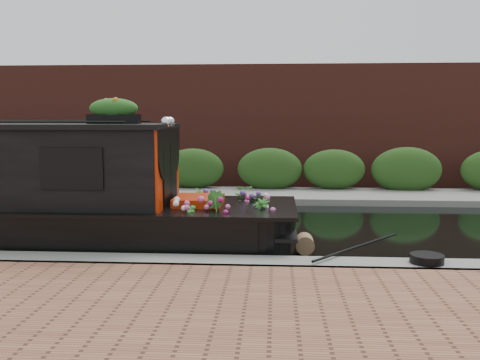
{
  "coord_description": "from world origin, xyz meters",
  "views": [
    {
      "loc": [
        2.54,
        -10.82,
        2.32
      ],
      "look_at": [
        1.87,
        -0.6,
        1.1
      ],
      "focal_mm": 40.0,
      "sensor_mm": 36.0,
      "label": 1
    }
  ],
  "objects": [
    {
      "name": "near_bank_coping",
      "position": [
        0.0,
        -3.3,
        0.0
      ],
      "size": [
        40.0,
        0.6,
        0.5
      ],
      "primitive_type": "cube",
      "color": "slate",
      "rests_on": "ground"
    },
    {
      "name": "rope_fender",
      "position": [
        3.06,
        -1.84,
        0.16
      ],
      "size": [
        0.32,
        0.4,
        0.32
      ],
      "primitive_type": "cylinder",
      "rotation": [
        1.57,
        0.0,
        0.0
      ],
      "color": "#846445",
      "rests_on": "ground"
    },
    {
      "name": "far_bank_path",
      "position": [
        0.0,
        4.2,
        0.0
      ],
      "size": [
        40.0,
        2.4,
        0.34
      ],
      "primitive_type": "cube",
      "color": "slate",
      "rests_on": "ground"
    },
    {
      "name": "far_hedge",
      "position": [
        0.0,
        5.1,
        0.0
      ],
      "size": [
        40.0,
        1.1,
        2.8
      ],
      "primitive_type": "cube",
      "color": "#234717",
      "rests_on": "ground"
    },
    {
      "name": "far_brick_wall",
      "position": [
        0.0,
        7.2,
        0.0
      ],
      "size": [
        40.0,
        1.0,
        8.0
      ],
      "primitive_type": "cube",
      "color": "#5A261E",
      "rests_on": "ground"
    },
    {
      "name": "ground",
      "position": [
        0.0,
        0.0,
        0.0
      ],
      "size": [
        80.0,
        80.0,
        0.0
      ],
      "primitive_type": "plane",
      "color": "black",
      "rests_on": "ground"
    },
    {
      "name": "coiled_mooring_rope",
      "position": [
        4.71,
        -3.26,
        0.31
      ],
      "size": [
        0.48,
        0.48,
        0.12
      ],
      "primitive_type": "cylinder",
      "color": "black",
      "rests_on": "near_bank_coping"
    }
  ]
}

